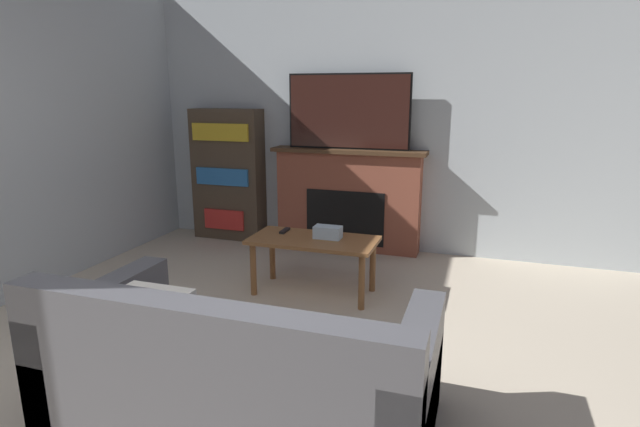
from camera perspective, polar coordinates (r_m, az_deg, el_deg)
wall_back at (r=5.19m, az=5.55°, el=10.72°), size 5.64×0.06×2.70m
wall_side at (r=4.73m, az=-29.88°, el=8.70°), size 0.06×4.71×2.70m
fireplace at (r=5.20m, az=3.18°, el=1.65°), size 1.60×0.28×1.05m
tv at (r=5.07m, az=3.26°, el=11.55°), size 1.25×0.03×0.74m
couch at (r=2.57m, az=-9.20°, el=-17.94°), size 1.82×0.95×0.81m
coffee_table at (r=4.04m, az=-0.75°, el=-3.77°), size 1.02×0.50×0.47m
tissue_box at (r=4.02m, az=0.86°, el=-2.15°), size 0.22×0.12×0.10m
remote_control at (r=4.22m, az=-4.05°, el=-1.97°), size 0.04×0.15×0.02m
bookshelf at (r=5.65m, az=-10.44°, el=4.38°), size 0.79×0.29×1.44m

